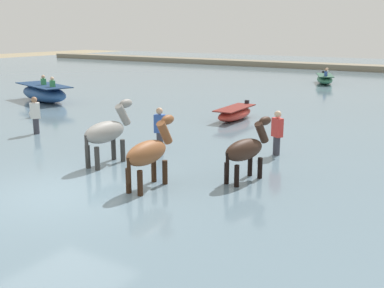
{
  "coord_description": "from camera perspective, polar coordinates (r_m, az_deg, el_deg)",
  "views": [
    {
      "loc": [
        7.73,
        -6.58,
        3.86
      ],
      "look_at": [
        1.08,
        3.71,
        0.84
      ],
      "focal_mm": 43.56,
      "sensor_mm": 36.0,
      "label": 1
    }
  ],
  "objects": [
    {
      "name": "horse_flank_dark_bay",
      "position": [
        11.08,
        6.63,
        -0.86
      ],
      "size": [
        0.69,
        1.67,
        1.8
      ],
      "color": "#382319",
      "rests_on": "ground"
    },
    {
      "name": "boat_near_port",
      "position": [
        24.61,
        -17.67,
        5.97
      ],
      "size": [
        4.27,
        2.56,
        1.32
      ],
      "color": "#28518E",
      "rests_on": "water_surface"
    },
    {
      "name": "boat_distant_west",
      "position": [
        32.57,
        15.94,
        7.65
      ],
      "size": [
        2.06,
        3.25,
        1.06
      ],
      "color": "#337556",
      "rests_on": "water_surface"
    },
    {
      "name": "horse_lead_grey",
      "position": [
        12.54,
        -10.39,
        1.29
      ],
      "size": [
        0.49,
        1.83,
        2.0
      ],
      "color": "gray",
      "rests_on": "ground"
    },
    {
      "name": "person_spectator_far",
      "position": [
        13.53,
        10.35,
        0.84
      ],
      "size": [
        0.38,
        0.34,
        1.63
      ],
      "color": "#383842",
      "rests_on": "ground"
    },
    {
      "name": "person_onlooker_left",
      "position": [
        16.95,
        -18.6,
        2.95
      ],
      "size": [
        0.34,
        0.38,
        1.63
      ],
      "color": "#383842",
      "rests_on": "ground"
    },
    {
      "name": "water_surface",
      "position": [
        18.66,
        7.7,
        2.32
      ],
      "size": [
        90.0,
        90.0,
        0.34
      ],
      "primitive_type": "cube",
      "color": "slate",
      "rests_on": "ground"
    },
    {
      "name": "channel_buoy",
      "position": [
        20.22,
        -18.93,
        3.53
      ],
      "size": [
        0.31,
        0.31,
        0.71
      ],
      "color": "silver",
      "rests_on": "water_surface"
    },
    {
      "name": "boat_mid_channel",
      "position": [
        18.71,
        5.26,
        3.72
      ],
      "size": [
        0.95,
        2.51,
        0.64
      ],
      "color": "#BC382D",
      "rests_on": "water_surface"
    },
    {
      "name": "person_onlooker_right",
      "position": [
        13.88,
        -3.97,
        1.37
      ],
      "size": [
        0.38,
        0.32,
        1.63
      ],
      "color": "#383842",
      "rests_on": "ground"
    },
    {
      "name": "horse_trailing_chestnut",
      "position": [
        10.53,
        -5.32,
        -1.24
      ],
      "size": [
        0.48,
        1.75,
        1.91
      ],
      "color": "brown",
      "rests_on": "ground"
    },
    {
      "name": "ground_plane",
      "position": [
        10.86,
        -15.76,
        -7.53
      ],
      "size": [
        120.0,
        120.0,
        0.0
      ],
      "primitive_type": "plane",
      "color": "gray"
    }
  ]
}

